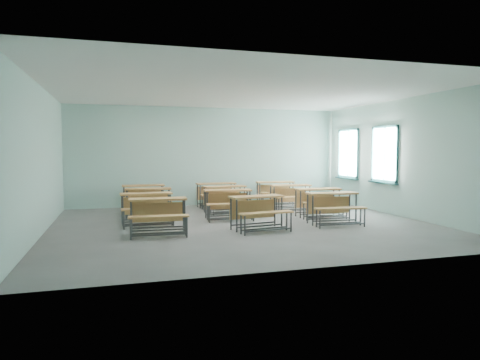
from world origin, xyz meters
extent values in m
cube|color=slate|center=(0.00, 0.00, -0.01)|extent=(9.00, 8.00, 0.02)
cube|color=white|center=(0.00, 0.00, 3.21)|extent=(9.00, 8.00, 0.02)
cube|color=#ACD7CB|center=(0.00, 4.01, 1.60)|extent=(9.00, 0.02, 3.20)
cube|color=#ACD7CB|center=(0.00, -4.01, 1.60)|extent=(9.00, 0.02, 3.20)
cube|color=#ACD7CB|center=(-4.51, 0.00, 1.60)|extent=(0.02, 8.00, 3.20)
cube|color=#ACD7CB|center=(4.51, 0.00, 1.60)|extent=(0.02, 8.00, 3.20)
cube|color=#1C4D4F|center=(4.47, 2.80, 0.93)|extent=(0.06, 1.20, 0.06)
cube|color=#1C4D4F|center=(4.47, 2.80, 2.47)|extent=(0.06, 1.20, 0.06)
cube|color=#1C4D4F|center=(4.47, 2.23, 1.70)|extent=(0.06, 0.06, 1.60)
cube|color=#1C4D4F|center=(4.47, 3.37, 1.70)|extent=(0.06, 0.06, 1.60)
cube|color=#1C4D4F|center=(4.47, 2.80, 1.70)|extent=(0.04, 0.04, 1.48)
cube|color=#1C4D4F|center=(4.47, 2.80, 1.70)|extent=(0.04, 1.08, 0.04)
cube|color=#1C4D4F|center=(4.43, 2.80, 0.87)|extent=(0.14, 1.28, 0.04)
cube|color=white|center=(4.50, 2.80, 1.70)|extent=(0.01, 1.08, 1.48)
cube|color=#1C4D4F|center=(4.47, 0.80, 0.93)|extent=(0.06, 1.20, 0.06)
cube|color=#1C4D4F|center=(4.47, 0.80, 2.47)|extent=(0.06, 1.20, 0.06)
cube|color=#1C4D4F|center=(4.47, 0.23, 1.70)|extent=(0.06, 0.06, 1.60)
cube|color=#1C4D4F|center=(4.47, 1.37, 1.70)|extent=(0.06, 0.06, 1.60)
cube|color=#1C4D4F|center=(4.47, 0.80, 1.70)|extent=(0.04, 0.04, 1.48)
cube|color=#1C4D4F|center=(4.47, 0.80, 1.70)|extent=(0.04, 1.08, 0.04)
cube|color=#1C4D4F|center=(4.43, 0.80, 0.87)|extent=(0.14, 1.28, 0.04)
cube|color=white|center=(4.50, 0.80, 1.70)|extent=(0.01, 1.08, 1.48)
cube|color=#B27940|center=(-2.10, -0.54, 0.75)|extent=(1.25, 0.48, 0.04)
cube|color=#B27940|center=(-2.09, -0.35, 0.44)|extent=(1.17, 0.09, 0.42)
cylinder|color=#3B3E41|center=(-2.68, -0.67, 0.36)|extent=(0.04, 0.04, 0.73)
cylinder|color=#3B3E41|center=(-1.55, -0.74, 0.36)|extent=(0.04, 0.04, 0.73)
cylinder|color=#3B3E41|center=(-2.66, -0.34, 0.36)|extent=(0.04, 0.04, 0.73)
cylinder|color=#3B3E41|center=(-1.53, -0.41, 0.36)|extent=(0.04, 0.04, 0.73)
cube|color=#3B3E41|center=(-2.11, -0.70, 0.10)|extent=(1.13, 0.10, 0.03)
cube|color=#3B3E41|center=(-2.09, -0.38, 0.10)|extent=(1.13, 0.10, 0.03)
cube|color=#B27940|center=(-2.13, -1.03, 0.44)|extent=(1.25, 0.33, 0.04)
cylinder|color=#3B3E41|center=(-2.70, -1.10, 0.21)|extent=(0.04, 0.04, 0.43)
cylinder|color=#3B3E41|center=(-1.57, -1.16, 0.21)|extent=(0.04, 0.04, 0.43)
cylinder|color=#3B3E41|center=(-2.69, -0.90, 0.21)|extent=(0.04, 0.04, 0.43)
cylinder|color=#3B3E41|center=(-1.56, -0.97, 0.21)|extent=(0.04, 0.04, 0.43)
cube|color=#3B3E41|center=(-2.14, -1.13, 0.08)|extent=(1.13, 0.10, 0.03)
cube|color=#3B3E41|center=(-2.13, -0.93, 0.08)|extent=(1.13, 0.10, 0.03)
cube|color=#B27940|center=(0.10, -0.67, 0.75)|extent=(1.28, 0.57, 0.04)
cube|color=#B27940|center=(0.08, -0.49, 0.44)|extent=(1.16, 0.18, 0.42)
cylinder|color=#3B3E41|center=(-0.43, -0.91, 0.36)|extent=(0.04, 0.04, 0.73)
cylinder|color=#3B3E41|center=(0.68, -0.76, 0.36)|extent=(0.04, 0.04, 0.73)
cylinder|color=#3B3E41|center=(-0.48, -0.59, 0.36)|extent=(0.04, 0.04, 0.73)
cylinder|color=#3B3E41|center=(0.64, -0.43, 0.36)|extent=(0.04, 0.04, 0.73)
cube|color=#3B3E41|center=(0.13, -0.84, 0.10)|extent=(1.12, 0.18, 0.03)
cube|color=#3B3E41|center=(0.08, -0.51, 0.10)|extent=(1.12, 0.18, 0.03)
cube|color=#B27940|center=(0.17, -1.16, 0.44)|extent=(1.26, 0.42, 0.04)
cylinder|color=#3B3E41|center=(-0.38, -1.33, 0.21)|extent=(0.04, 0.04, 0.43)
cylinder|color=#3B3E41|center=(0.74, -1.18, 0.21)|extent=(0.04, 0.04, 0.43)
cylinder|color=#3B3E41|center=(-0.40, -1.14, 0.21)|extent=(0.04, 0.04, 0.43)
cylinder|color=#3B3E41|center=(0.72, -0.99, 0.21)|extent=(0.04, 0.04, 0.43)
cube|color=#3B3E41|center=(0.18, -1.26, 0.08)|extent=(1.12, 0.18, 0.03)
cube|color=#3B3E41|center=(0.16, -1.07, 0.08)|extent=(1.12, 0.18, 0.03)
cube|color=#B27940|center=(2.11, -0.48, 0.75)|extent=(1.25, 0.48, 0.04)
cube|color=#B27940|center=(2.13, -0.29, 0.44)|extent=(1.17, 0.09, 0.42)
cylinder|color=#3B3E41|center=(1.54, -0.61, 0.36)|extent=(0.04, 0.04, 0.73)
cylinder|color=#3B3E41|center=(2.67, -0.68, 0.36)|extent=(0.04, 0.04, 0.73)
cylinder|color=#3B3E41|center=(1.56, -0.29, 0.36)|extent=(0.04, 0.04, 0.73)
cylinder|color=#3B3E41|center=(2.69, -0.35, 0.36)|extent=(0.04, 0.04, 0.73)
cube|color=#3B3E41|center=(2.10, -0.65, 0.10)|extent=(1.13, 0.10, 0.03)
cube|color=#3B3E41|center=(2.12, -0.32, 0.10)|extent=(1.13, 0.10, 0.03)
cube|color=#B27940|center=(2.09, -0.98, 0.44)|extent=(1.25, 0.33, 0.04)
cylinder|color=#3B3E41|center=(1.52, -1.04, 0.21)|extent=(0.04, 0.04, 0.43)
cylinder|color=#3B3E41|center=(2.64, -1.11, 0.21)|extent=(0.04, 0.04, 0.43)
cylinder|color=#3B3E41|center=(1.53, -0.85, 0.21)|extent=(0.04, 0.04, 0.43)
cylinder|color=#3B3E41|center=(2.66, -0.91, 0.21)|extent=(0.04, 0.04, 0.43)
cube|color=#3B3E41|center=(2.08, -1.07, 0.08)|extent=(1.13, 0.10, 0.03)
cube|color=#3B3E41|center=(2.09, -0.88, 0.08)|extent=(1.13, 0.10, 0.03)
cube|color=#B27940|center=(-2.27, 0.72, 0.75)|extent=(1.25, 0.45, 0.04)
cube|color=#B27940|center=(-2.27, 0.91, 0.44)|extent=(1.17, 0.06, 0.42)
cylinder|color=#3B3E41|center=(-2.83, 0.54, 0.36)|extent=(0.04, 0.04, 0.73)
cylinder|color=#3B3E41|center=(-1.70, 0.58, 0.36)|extent=(0.04, 0.04, 0.73)
cylinder|color=#3B3E41|center=(-2.84, 0.87, 0.36)|extent=(0.04, 0.04, 0.73)
cylinder|color=#3B3E41|center=(-1.71, 0.90, 0.36)|extent=(0.04, 0.04, 0.73)
cube|color=#3B3E41|center=(-2.26, 0.56, 0.10)|extent=(1.13, 0.07, 0.03)
cube|color=#3B3E41|center=(-2.27, 0.89, 0.10)|extent=(1.13, 0.07, 0.03)
cube|color=#B27940|center=(-2.25, 0.23, 0.44)|extent=(1.24, 0.30, 0.04)
cylinder|color=#3B3E41|center=(-2.81, 0.11, 0.21)|extent=(0.04, 0.04, 0.43)
cylinder|color=#3B3E41|center=(-1.68, 0.15, 0.21)|extent=(0.04, 0.04, 0.43)
cylinder|color=#3B3E41|center=(-2.82, 0.31, 0.21)|extent=(0.04, 0.04, 0.43)
cylinder|color=#3B3E41|center=(-1.69, 0.34, 0.21)|extent=(0.04, 0.04, 0.43)
cube|color=#3B3E41|center=(-2.25, 0.13, 0.08)|extent=(1.13, 0.07, 0.03)
cube|color=#3B3E41|center=(-2.25, 0.33, 0.08)|extent=(1.13, 0.07, 0.03)
cube|color=#B27940|center=(-0.14, 1.00, 0.75)|extent=(1.26, 0.51, 0.04)
cube|color=#B27940|center=(-0.13, 1.19, 0.44)|extent=(1.17, 0.11, 0.42)
cylinder|color=#3B3E41|center=(-0.72, 0.88, 0.36)|extent=(0.04, 0.04, 0.73)
cylinder|color=#3B3E41|center=(0.41, 0.79, 0.36)|extent=(0.04, 0.04, 0.73)
cylinder|color=#3B3E41|center=(-0.69, 1.21, 0.36)|extent=(0.04, 0.04, 0.73)
cylinder|color=#3B3E41|center=(0.43, 1.12, 0.36)|extent=(0.04, 0.04, 0.73)
cube|color=#3B3E41|center=(-0.15, 0.83, 0.10)|extent=(1.13, 0.12, 0.03)
cube|color=#3B3E41|center=(-0.13, 1.16, 0.10)|extent=(1.13, 0.12, 0.03)
cube|color=#B27940|center=(-0.18, 0.51, 0.44)|extent=(1.25, 0.35, 0.04)
cylinder|color=#3B3E41|center=(-0.75, 0.45, 0.21)|extent=(0.04, 0.04, 0.43)
cylinder|color=#3B3E41|center=(0.38, 0.36, 0.21)|extent=(0.04, 0.04, 0.43)
cylinder|color=#3B3E41|center=(-0.74, 0.65, 0.21)|extent=(0.04, 0.04, 0.43)
cylinder|color=#3B3E41|center=(0.39, 0.56, 0.21)|extent=(0.04, 0.04, 0.43)
cube|color=#3B3E41|center=(-0.19, 0.41, 0.08)|extent=(1.13, 0.12, 0.03)
cube|color=#3B3E41|center=(-0.17, 0.60, 0.08)|extent=(1.13, 0.12, 0.03)
cube|color=#B27940|center=(2.29, 0.65, 0.75)|extent=(1.25, 0.45, 0.04)
cube|color=#B27940|center=(2.30, 0.84, 0.44)|extent=(1.17, 0.06, 0.42)
cylinder|color=#3B3E41|center=(1.72, 0.50, 0.36)|extent=(0.04, 0.04, 0.73)
cylinder|color=#3B3E41|center=(2.85, 0.46, 0.36)|extent=(0.04, 0.04, 0.73)
cylinder|color=#3B3E41|center=(1.74, 0.83, 0.36)|extent=(0.04, 0.04, 0.73)
cylinder|color=#3B3E41|center=(2.86, 0.79, 0.36)|extent=(0.04, 0.04, 0.73)
cube|color=#3B3E41|center=(2.29, 0.48, 0.10)|extent=(1.13, 0.07, 0.03)
cube|color=#3B3E41|center=(2.30, 0.81, 0.10)|extent=(1.13, 0.07, 0.03)
cube|color=#B27940|center=(2.28, 0.15, 0.44)|extent=(1.24, 0.30, 0.04)
cylinder|color=#3B3E41|center=(1.71, 0.07, 0.21)|extent=(0.04, 0.04, 0.43)
cylinder|color=#3B3E41|center=(2.84, 0.04, 0.21)|extent=(0.04, 0.04, 0.43)
cylinder|color=#3B3E41|center=(1.72, 0.27, 0.21)|extent=(0.04, 0.04, 0.43)
cylinder|color=#3B3E41|center=(2.85, 0.23, 0.21)|extent=(0.04, 0.04, 0.43)
cube|color=#3B3E41|center=(2.28, 0.06, 0.08)|extent=(1.13, 0.07, 0.03)
cube|color=#3B3E41|center=(2.28, 0.25, 0.08)|extent=(1.13, 0.07, 0.03)
cube|color=#B27940|center=(-2.12, 2.01, 0.75)|extent=(1.26, 0.50, 0.04)
cube|color=#B27940|center=(-2.11, 2.20, 0.44)|extent=(1.17, 0.11, 0.42)
cylinder|color=#3B3E41|center=(-2.70, 1.89, 0.36)|extent=(0.04, 0.04, 0.73)
cylinder|color=#3B3E41|center=(-1.57, 1.81, 0.36)|extent=(0.04, 0.04, 0.73)
cylinder|color=#3B3E41|center=(-2.67, 2.22, 0.36)|extent=(0.04, 0.04, 0.73)
cylinder|color=#3B3E41|center=(-1.55, 2.13, 0.36)|extent=(0.04, 0.04, 0.73)
cube|color=#3B3E41|center=(-2.14, 1.85, 0.10)|extent=(1.13, 0.11, 0.03)
cube|color=#3B3E41|center=(-2.11, 2.18, 0.10)|extent=(1.13, 0.11, 0.03)
cube|color=#B27940|center=(-2.16, 1.52, 0.44)|extent=(1.25, 0.35, 0.04)
cylinder|color=#3B3E41|center=(-2.73, 1.46, 0.21)|extent=(0.04, 0.04, 0.43)
cylinder|color=#3B3E41|center=(-1.60, 1.38, 0.21)|extent=(0.04, 0.04, 0.43)
cylinder|color=#3B3E41|center=(-2.72, 1.66, 0.21)|extent=(0.04, 0.04, 0.43)
cylinder|color=#3B3E41|center=(-1.59, 1.58, 0.21)|extent=(0.04, 0.04, 0.43)
cube|color=#3B3E41|center=(-2.17, 1.42, 0.08)|extent=(1.13, 0.11, 0.03)
cube|color=#3B3E41|center=(-2.15, 1.62, 0.08)|extent=(1.13, 0.11, 0.03)
cube|color=#B27940|center=(0.06, 2.13, 0.75)|extent=(1.27, 0.56, 0.04)
cube|color=#B27940|center=(0.04, 2.32, 0.44)|extent=(1.16, 0.17, 0.42)
cylinder|color=#3B3E41|center=(-0.48, 1.90, 0.36)|extent=(0.04, 0.04, 0.73)
cylinder|color=#3B3E41|center=(0.64, 2.04, 0.36)|extent=(0.04, 0.04, 0.73)
cylinder|color=#3B3E41|center=(-0.52, 2.22, 0.36)|extent=(0.04, 0.04, 0.73)
cylinder|color=#3B3E41|center=(0.60, 2.37, 0.36)|extent=(0.04, 0.04, 0.73)
cube|color=#3B3E41|center=(0.08, 1.97, 0.10)|extent=(1.12, 0.17, 0.03)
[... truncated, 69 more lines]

